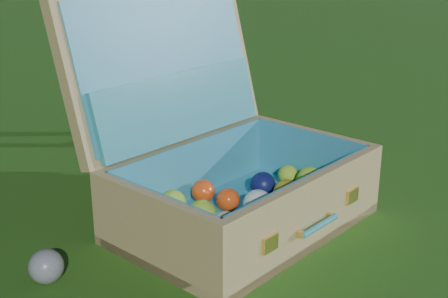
% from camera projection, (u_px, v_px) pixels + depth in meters
% --- Properties ---
extents(ground, '(60.00, 60.00, 0.00)m').
position_uv_depth(ground, '(201.00, 235.00, 1.60)').
color(ground, '#215114').
rests_on(ground, ground).
extents(stray_ball, '(0.08, 0.08, 0.08)m').
position_uv_depth(stray_ball, '(46.00, 266.00, 1.38)').
color(stray_ball, teal).
rests_on(stray_ball, ground).
extents(suitcase, '(0.74, 0.69, 0.61)m').
position_uv_depth(suitcase, '(216.00, 158.00, 1.64)').
color(suitcase, tan).
rests_on(suitcase, ground).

